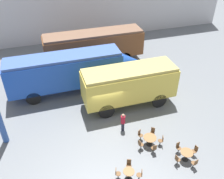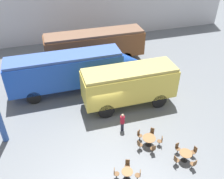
% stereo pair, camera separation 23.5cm
% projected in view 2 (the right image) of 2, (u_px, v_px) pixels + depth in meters
% --- Properties ---
extents(ground_plane, '(80.00, 80.00, 0.00)m').
position_uv_depth(ground_plane, '(106.00, 113.00, 21.29)').
color(ground_plane, slate).
extents(backdrop_wall, '(44.00, 0.15, 9.00)m').
position_uv_depth(backdrop_wall, '(71.00, 6.00, 31.26)').
color(backdrop_wall, silver).
rests_on(backdrop_wall, ground_plane).
extents(passenger_coach_wooden, '(10.78, 2.60, 3.68)m').
position_uv_depth(passenger_coach_wooden, '(95.00, 44.00, 27.27)').
color(passenger_coach_wooden, brown).
rests_on(passenger_coach_wooden, ground_plane).
extents(streamlined_locomotive, '(12.35, 2.43, 3.82)m').
position_uv_depth(streamlined_locomotive, '(74.00, 69.00, 22.84)').
color(streamlined_locomotive, blue).
rests_on(streamlined_locomotive, ground_plane).
extents(passenger_coach_vintage, '(7.92, 2.64, 3.59)m').
position_uv_depth(passenger_coach_vintage, '(129.00, 83.00, 21.07)').
color(passenger_coach_vintage, '#E0C64C').
rests_on(passenger_coach_vintage, ground_plane).
extents(cafe_table_near, '(0.86, 0.86, 0.75)m').
position_uv_depth(cafe_table_near, '(186.00, 155.00, 16.82)').
color(cafe_table_near, black).
rests_on(cafe_table_near, ground_plane).
extents(cafe_table_mid, '(0.72, 0.72, 0.74)m').
position_uv_depth(cafe_table_mid, '(127.00, 173.00, 15.65)').
color(cafe_table_mid, black).
rests_on(cafe_table_mid, ground_plane).
extents(cafe_table_far, '(0.95, 0.95, 0.72)m').
position_uv_depth(cafe_table_far, '(149.00, 139.00, 17.99)').
color(cafe_table_far, black).
rests_on(cafe_table_far, ground_plane).
extents(cafe_chair_0, '(0.36, 0.38, 0.87)m').
position_uv_depth(cafe_chair_0, '(194.00, 164.00, 16.29)').
color(cafe_chair_0, black).
rests_on(cafe_chair_0, ground_plane).
extents(cafe_chair_1, '(0.38, 0.36, 0.87)m').
position_uv_depth(cafe_chair_1, '(194.00, 151.00, 17.18)').
color(cafe_chair_1, black).
rests_on(cafe_chair_1, ground_plane).
extents(cafe_chair_2, '(0.36, 0.38, 0.87)m').
position_uv_depth(cafe_chair_2, '(177.00, 147.00, 17.45)').
color(cafe_chair_2, black).
rests_on(cafe_chair_2, ground_plane).
extents(cafe_chair_3, '(0.38, 0.36, 0.87)m').
position_uv_depth(cafe_chair_3, '(176.00, 160.00, 16.56)').
color(cafe_chair_3, black).
rests_on(cafe_chair_3, ground_plane).
extents(cafe_chair_5, '(0.39, 0.38, 0.87)m').
position_uv_depth(cafe_chair_5, '(139.00, 175.00, 15.62)').
color(cafe_chair_5, black).
rests_on(cafe_chair_5, ground_plane).
extents(cafe_chair_6, '(0.38, 0.39, 0.87)m').
position_uv_depth(cafe_chair_6, '(127.00, 164.00, 16.27)').
color(cafe_chair_6, black).
rests_on(cafe_chair_6, ground_plane).
extents(cafe_chair_7, '(0.39, 0.38, 0.87)m').
position_uv_depth(cafe_chair_7, '(115.00, 173.00, 15.72)').
color(cafe_chair_7, black).
rests_on(cafe_chair_7, ground_plane).
extents(cafe_chair_8, '(0.39, 0.38, 0.87)m').
position_uv_depth(cafe_chair_8, '(161.00, 141.00, 17.98)').
color(cafe_chair_8, black).
rests_on(cafe_chair_8, ground_plane).
extents(cafe_chair_9, '(0.40, 0.41, 0.87)m').
position_uv_depth(cafe_chair_9, '(152.00, 132.00, 18.68)').
color(cafe_chair_9, black).
rests_on(cafe_chair_9, ground_plane).
extents(cafe_chair_10, '(0.40, 0.40, 0.87)m').
position_uv_depth(cafe_chair_10, '(139.00, 134.00, 18.48)').
color(cafe_chair_10, black).
rests_on(cafe_chair_10, ground_plane).
extents(cafe_chair_11, '(0.38, 0.36, 0.87)m').
position_uv_depth(cafe_chair_11, '(139.00, 145.00, 17.67)').
color(cafe_chair_11, black).
rests_on(cafe_chair_11, ground_plane).
extents(cafe_chair_12, '(0.36, 0.36, 0.87)m').
position_uv_depth(cafe_chair_12, '(153.00, 149.00, 17.36)').
color(cafe_chair_12, black).
rests_on(cafe_chair_12, ground_plane).
extents(visitor_person, '(0.34, 0.34, 1.62)m').
position_uv_depth(visitor_person, '(122.00, 122.00, 19.09)').
color(visitor_person, '#262633').
rests_on(visitor_person, ground_plane).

